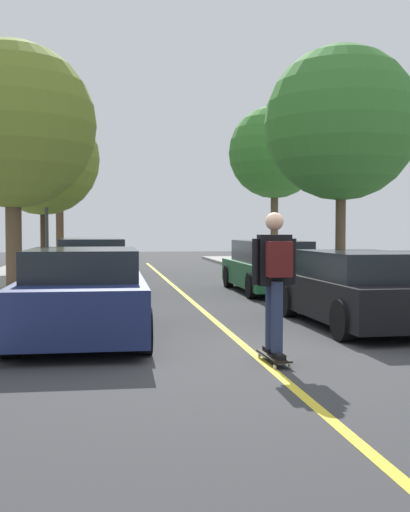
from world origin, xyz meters
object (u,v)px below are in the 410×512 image
(parked_car_left_nearest, at_px, (83,294))
(street_tree_left_nearest, at_px, (12,125))
(parked_car_left_near, at_px, (93,266))
(street_tree_left_far, at_px, (59,167))
(parked_car_right_near, at_px, (269,267))
(parked_car_left_far, at_px, (97,257))
(street_tree_right_near, at_px, (275,153))
(street_tree_left_near, at_px, (43,159))
(street_tree_right_nearest, at_px, (341,124))
(skateboard, at_px, (274,356))
(parked_car_right_nearest, at_px, (358,289))
(streetlamp, at_px, (46,178))
(skateboarder, at_px, (275,274))

(parked_car_left_nearest, distance_m, street_tree_left_nearest, 7.84)
(parked_car_left_near, distance_m, street_tree_left_far, 16.58)
(parked_car_right_near, bearing_deg, parked_car_left_far, 123.56)
(street_tree_right_near, bearing_deg, parked_car_left_far, 178.62)
(street_tree_left_near, xyz_separation_m, street_tree_right_nearest, (8.59, -7.94, 0.24))
(skateboard, bearing_deg, parked_car_right_nearest, 51.15)
(streetlamp, bearing_deg, skateboarder, -75.15)
(parked_car_right_nearest, bearing_deg, street_tree_left_far, 106.47)
(street_tree_left_far, bearing_deg, street_tree_right_nearest, -62.33)
(parked_car_left_far, relative_size, parked_car_right_nearest, 1.07)
(parked_car_left_near, bearing_deg, street_tree_left_far, 96.97)
(streetlamp, bearing_deg, parked_car_left_near, -75.13)
(parked_car_right_nearest, distance_m, street_tree_right_nearest, 7.47)
(skateboard, distance_m, skateboarder, 1.05)
(skateboarder, bearing_deg, street_tree_left_near, 104.71)
(street_tree_right_nearest, bearing_deg, skateboarder, -115.20)
(parked_car_right_near, bearing_deg, street_tree_left_far, 112.17)
(skateboard, bearing_deg, parked_car_right_near, 76.01)
(parked_car_left_far, height_order, skateboard, parked_car_left_far)
(street_tree_left_far, height_order, skateboard, street_tree_left_far)
(parked_car_left_near, bearing_deg, parked_car_right_near, -4.18)
(street_tree_left_near, relative_size, skateboard, 7.36)
(street_tree_left_near, distance_m, street_tree_right_nearest, 11.70)
(street_tree_left_far, distance_m, streetlamp, 9.45)
(parked_car_left_nearest, distance_m, parked_car_right_nearest, 4.71)
(street_tree_left_far, bearing_deg, parked_car_left_nearest, -85.14)
(parked_car_left_nearest, distance_m, street_tree_right_nearest, 10.10)
(parked_car_left_near, xyz_separation_m, parked_car_right_near, (4.69, -0.34, -0.03))
(parked_car_left_near, height_order, parked_car_right_near, parked_car_left_near)
(street_tree_left_nearest, bearing_deg, street_tree_left_near, 90.00)
(street_tree_left_near, xyz_separation_m, streetlamp, (0.20, -0.92, -0.77))
(street_tree_left_far, relative_size, street_tree_right_near, 1.00)
(street_tree_left_far, bearing_deg, street_tree_right_near, -47.54)
(parked_car_left_nearest, xyz_separation_m, parked_car_left_far, (0.00, 13.72, -0.02))
(street_tree_right_nearest, relative_size, skateboard, 7.63)
(street_tree_right_near, bearing_deg, skateboard, -104.78)
(parked_car_left_far, height_order, street_tree_left_nearest, street_tree_left_nearest)
(parked_car_right_nearest, height_order, street_tree_left_near, street_tree_left_near)
(streetlamp, bearing_deg, parked_car_left_far, 4.49)
(parked_car_left_near, height_order, streetlamp, streetlamp)
(street_tree_left_nearest, height_order, street_tree_left_far, street_tree_left_nearest)
(parked_car_left_far, distance_m, street_tree_right_nearest, 10.50)
(parked_car_left_nearest, height_order, street_tree_right_nearest, street_tree_right_nearest)
(parked_car_left_nearest, distance_m, parked_car_right_near, 8.14)
(street_tree_right_nearest, relative_size, street_tree_right_near, 1.05)
(parked_car_left_nearest, height_order, street_tree_right_near, street_tree_right_near)
(parked_car_left_far, relative_size, street_tree_left_nearest, 0.72)
(parked_car_left_far, bearing_deg, parked_car_right_near, -56.44)
(street_tree_left_nearest, xyz_separation_m, street_tree_left_far, (0.00, 16.28, 0.51))
(parked_car_left_far, xyz_separation_m, skateboard, (2.46, -16.00, -0.57))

